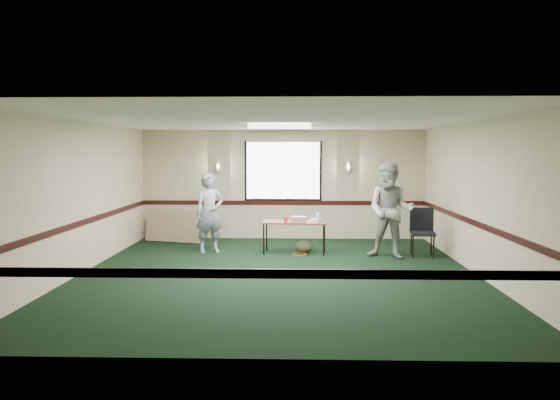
{
  "coord_description": "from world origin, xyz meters",
  "views": [
    {
      "loc": [
        0.31,
        -9.5,
        2.15
      ],
      "look_at": [
        0.0,
        1.3,
        1.2
      ],
      "focal_mm": 35.0,
      "sensor_mm": 36.0,
      "label": 1
    }
  ],
  "objects_px": {
    "conference_chair": "(422,228)",
    "person_right": "(390,210)",
    "projector": "(298,219)",
    "folding_table": "(294,224)",
    "person_left": "(210,213)"
  },
  "relations": [
    {
      "from": "projector",
      "to": "person_right",
      "type": "bearing_deg",
      "value": -15.63
    },
    {
      "from": "projector",
      "to": "person_right",
      "type": "distance_m",
      "value": 1.93
    },
    {
      "from": "conference_chair",
      "to": "projector",
      "type": "bearing_deg",
      "value": -177.5
    },
    {
      "from": "folding_table",
      "to": "person_right",
      "type": "height_order",
      "value": "person_right"
    },
    {
      "from": "projector",
      "to": "person_left",
      "type": "xyz_separation_m",
      "value": [
        -1.9,
        0.07,
        0.11
      ]
    },
    {
      "from": "projector",
      "to": "person_left",
      "type": "bearing_deg",
      "value": 176.54
    },
    {
      "from": "person_left",
      "to": "person_right",
      "type": "xyz_separation_m",
      "value": [
        3.76,
        -0.54,
        0.12
      ]
    },
    {
      "from": "person_left",
      "to": "person_right",
      "type": "relative_size",
      "value": 0.87
    },
    {
      "from": "folding_table",
      "to": "projector",
      "type": "height_order",
      "value": "projector"
    },
    {
      "from": "projector",
      "to": "person_left",
      "type": "height_order",
      "value": "person_left"
    },
    {
      "from": "folding_table",
      "to": "projector",
      "type": "xyz_separation_m",
      "value": [
        0.08,
        0.01,
        0.1
      ]
    },
    {
      "from": "projector",
      "to": "person_right",
      "type": "relative_size",
      "value": 0.16
    },
    {
      "from": "conference_chair",
      "to": "person_right",
      "type": "relative_size",
      "value": 0.51
    },
    {
      "from": "folding_table",
      "to": "conference_chair",
      "type": "height_order",
      "value": "conference_chair"
    },
    {
      "from": "folding_table",
      "to": "person_right",
      "type": "xyz_separation_m",
      "value": [
        1.94,
        -0.46,
        0.34
      ]
    }
  ]
}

